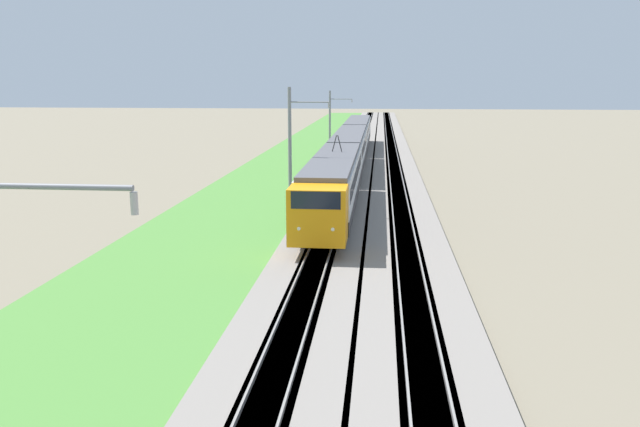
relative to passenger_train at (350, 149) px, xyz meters
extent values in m
cube|color=gray|center=(-5.34, 0.00, -2.18)|extent=(240.00, 4.40, 0.30)
cube|color=gray|center=(-5.34, -4.22, -2.18)|extent=(240.00, 4.40, 0.30)
cube|color=#4C4238|center=(-5.34, 0.00, -2.18)|extent=(240.00, 1.57, 0.30)
cube|color=gray|center=(-5.34, 0.53, -1.96)|extent=(240.00, 0.07, 0.15)
cube|color=gray|center=(-5.34, -0.53, -1.96)|extent=(240.00, 0.07, 0.15)
cube|color=#4C4238|center=(-5.34, -4.22, -2.18)|extent=(240.00, 1.57, 0.30)
cube|color=gray|center=(-5.34, -3.69, -1.96)|extent=(240.00, 0.07, 0.15)
cube|color=gray|center=(-5.34, -4.76, -1.96)|extent=(240.00, 0.07, 0.15)
cube|color=#4C8438|center=(-5.34, 5.26, -2.27)|extent=(240.00, 11.68, 0.12)
cube|color=orange|center=(-29.51, 0.00, -0.01)|extent=(2.14, 2.69, 2.65)
cube|color=black|center=(-29.84, 0.00, 0.88)|extent=(1.54, 2.24, 0.80)
sphere|color=#F2EAC6|center=(-30.54, 0.77, -0.44)|extent=(0.20, 0.20, 0.20)
sphere|color=#F2EAC6|center=(-30.54, -0.77, -0.44)|extent=(0.20, 0.20, 0.20)
cube|color=#2D2D33|center=(-19.61, 0.00, -0.96)|extent=(17.67, 2.80, 0.74)
cube|color=silver|center=(-19.61, 0.00, 0.37)|extent=(17.67, 2.80, 1.91)
cube|color=black|center=(-19.61, 0.00, 0.52)|extent=(16.25, 2.82, 0.80)
cube|color=#515156|center=(-19.61, 0.00, 1.45)|extent=(17.67, 2.58, 0.25)
cube|color=black|center=(-19.61, 0.00, -1.61)|extent=(16.78, 2.38, 0.55)
cylinder|color=black|center=(-26.64, 0.53, -1.45)|extent=(0.86, 0.12, 0.86)
cylinder|color=black|center=(-26.64, -0.53, -1.45)|extent=(0.86, 0.12, 0.86)
cube|color=#2D2D33|center=(-0.27, 0.00, -0.96)|extent=(19.81, 2.80, 0.74)
cube|color=silver|center=(-0.27, 0.00, 0.37)|extent=(19.81, 2.80, 1.91)
cube|color=black|center=(-0.27, 0.00, 0.52)|extent=(18.23, 2.82, 0.80)
cube|color=#515156|center=(-0.27, 0.00, 1.45)|extent=(19.81, 2.58, 0.25)
cube|color=black|center=(-0.27, 0.00, -1.61)|extent=(18.82, 2.38, 0.55)
cube|color=#2D2D33|center=(20.14, 0.00, -0.96)|extent=(19.81, 2.80, 0.74)
cube|color=silver|center=(20.14, 0.00, 0.37)|extent=(19.81, 2.80, 1.91)
cube|color=black|center=(20.14, 0.00, 0.52)|extent=(18.23, 2.82, 0.80)
cube|color=#515156|center=(20.14, 0.00, 1.45)|extent=(19.81, 2.58, 0.25)
cube|color=black|center=(20.14, 0.00, -1.61)|extent=(18.82, 2.38, 0.55)
cylinder|color=black|center=(-16.96, 0.17, 2.12)|extent=(0.06, 0.33, 1.08)
cylinder|color=black|center=(-16.96, -0.17, 2.12)|extent=(0.06, 0.33, 1.08)
cube|color=black|center=(-26.64, 0.00, -2.33)|extent=(0.10, 0.10, 0.00)
cylinder|color=slate|center=(-50.17, 1.53, 4.73)|extent=(0.08, 2.40, 0.08)
cylinder|color=#B2ADA8|center=(-50.17, 0.33, 4.53)|extent=(0.10, 0.10, 0.30)
cylinder|color=slate|center=(-19.75, 2.73, 1.72)|extent=(0.22, 0.22, 8.11)
cylinder|color=slate|center=(-19.75, 1.53, 4.88)|extent=(0.08, 2.40, 0.08)
cylinder|color=#B2ADA8|center=(-19.75, 0.33, 4.68)|extent=(0.10, 0.10, 0.30)
cylinder|color=slate|center=(10.68, 2.73, 1.42)|extent=(0.22, 0.22, 7.50)
cylinder|color=slate|center=(10.68, 1.53, 4.26)|extent=(0.08, 2.40, 0.08)
cylinder|color=#B2ADA8|center=(10.68, 0.33, 4.06)|extent=(0.10, 0.10, 0.30)
camera|label=1|loc=(-57.82, -2.83, 6.07)|focal=35.00mm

